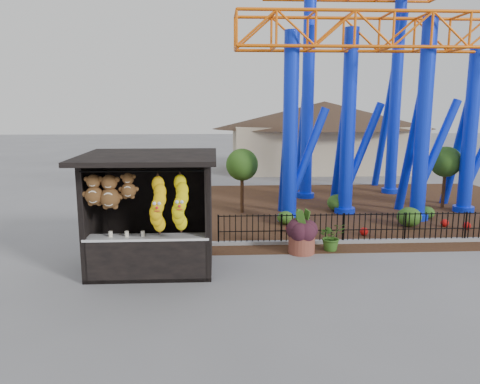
{
  "coord_description": "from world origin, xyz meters",
  "views": [
    {
      "loc": [
        -1.26,
        -11.25,
        4.39
      ],
      "look_at": [
        -0.6,
        1.5,
        2.0
      ],
      "focal_mm": 35.0,
      "sensor_mm": 36.0,
      "label": 1
    }
  ],
  "objects_px": {
    "prize_booth": "(150,214)",
    "terracotta_planter": "(302,243)",
    "roller_coaster": "(371,53)",
    "potted_plant": "(332,236)"
  },
  "relations": [
    {
      "from": "terracotta_planter",
      "to": "roller_coaster",
      "type": "bearing_deg",
      "value": 57.9
    },
    {
      "from": "prize_booth",
      "to": "potted_plant",
      "type": "distance_m",
      "value": 5.56
    },
    {
      "from": "terracotta_planter",
      "to": "prize_booth",
      "type": "bearing_deg",
      "value": -164.17
    },
    {
      "from": "prize_booth",
      "to": "roller_coaster",
      "type": "xyz_separation_m",
      "value": [
        8.14,
        7.33,
        4.91
      ]
    },
    {
      "from": "roller_coaster",
      "to": "potted_plant",
      "type": "bearing_deg",
      "value": -115.96
    },
    {
      "from": "prize_booth",
      "to": "terracotta_planter",
      "type": "relative_size",
      "value": 4.43
    },
    {
      "from": "potted_plant",
      "to": "prize_booth",
      "type": "bearing_deg",
      "value": -176.35
    },
    {
      "from": "potted_plant",
      "to": "roller_coaster",
      "type": "bearing_deg",
      "value": 52.56
    },
    {
      "from": "terracotta_planter",
      "to": "potted_plant",
      "type": "bearing_deg",
      "value": 11.88
    },
    {
      "from": "prize_booth",
      "to": "terracotta_planter",
      "type": "xyz_separation_m",
      "value": [
        4.31,
        1.22,
        -1.23
      ]
    }
  ]
}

